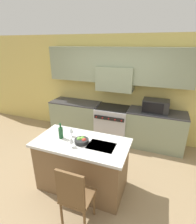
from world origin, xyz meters
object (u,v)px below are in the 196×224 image
fruit_bowl (82,141)px  wine_bottle (61,133)px  wine_glass_near (71,140)px  island_chair (75,195)px  wine_glass_far (71,130)px  range_stove (112,124)px  microwave (156,106)px

fruit_bowl → wine_bottle: bearing=177.7°
wine_glass_near → island_chair: bearing=-59.2°
island_chair → wine_glass_far: size_ratio=5.87×
island_chair → wine_bottle: bearing=131.0°
range_stove → microwave: 1.22m
wine_glass_near → wine_glass_far: (-0.17, 0.30, 0.00)m
island_chair → fruit_bowl: bearing=107.5°
wine_bottle → wine_glass_near: wine_bottle is taller
range_stove → wine_glass_far: 1.85m
microwave → wine_glass_far: microwave is taller
range_stove → fruit_bowl: bearing=-89.7°
wine_bottle → wine_glass_near: 0.35m
wine_glass_far → microwave: bearing=53.4°
microwave → wine_bottle: bearing=-127.5°
wine_glass_far → fruit_bowl: 0.31m
microwave → fruit_bowl: bearing=-118.7°
range_stove → fruit_bowl: fruit_bowl is taller
range_stove → wine_bottle: wine_bottle is taller
range_stove → island_chair: size_ratio=0.91×
range_stove → wine_glass_far: bearing=-98.4°
wine_bottle → fruit_bowl: bearing=-2.3°
island_chair → wine_glass_far: (-0.49, 0.83, 0.49)m
microwave → fruit_bowl: (-1.03, -1.89, -0.11)m
microwave → island_chair: microwave is taller
range_stove → wine_glass_near: (-0.09, -2.03, 0.59)m
microwave → wine_glass_far: bearing=-126.6°
range_stove → fruit_bowl: size_ratio=3.97×
wine_bottle → island_chair: bearing=-49.0°
island_chair → wine_bottle: (-0.62, 0.72, 0.48)m
wine_glass_near → fruit_bowl: size_ratio=0.75×
fruit_bowl → island_chair: bearing=-72.5°
wine_bottle → fruit_bowl: size_ratio=1.20×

